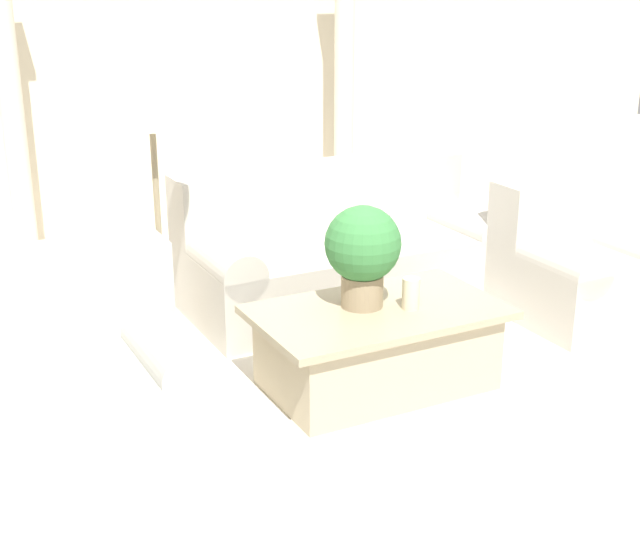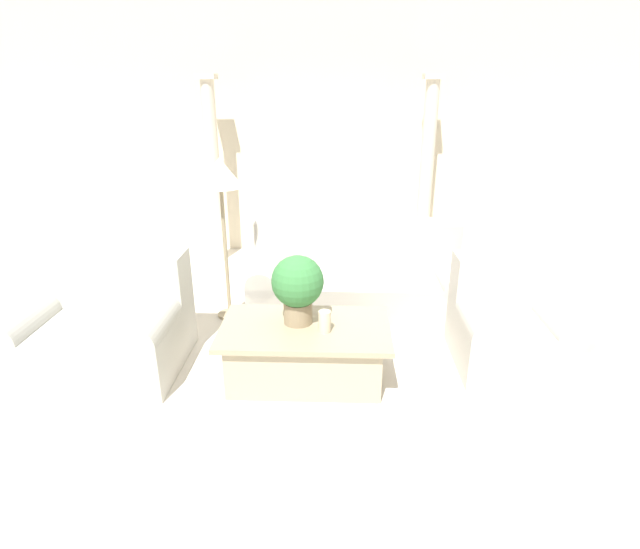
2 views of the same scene
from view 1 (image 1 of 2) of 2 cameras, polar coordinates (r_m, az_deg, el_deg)
The scene contains 11 objects.
ground_plane at distance 5.26m, azimuth 2.46°, elevation -4.85°, with size 16.00×16.00×0.00m, color silver.
wall_back at distance 7.38m, azimuth -8.55°, elevation 14.85°, with size 10.00×0.06×3.20m.
sofa_long at distance 5.92m, azimuth 1.16°, elevation 1.60°, with size 2.06×0.98×0.88m.
loveseat at distance 4.30m, azimuth -16.88°, elevation -6.24°, with size 1.28×0.98×0.88m.
coffee_table at distance 4.75m, azimuth 3.67°, elevation -4.63°, with size 1.30×0.77×0.45m.
potted_plant at distance 4.59m, azimuth 2.76°, elevation 1.61°, with size 0.40×0.40×0.54m.
pillar_candle at distance 4.65m, azimuth 5.84°, elevation -1.21°, with size 0.09×0.09×0.17m.
floor_lamp at distance 5.06m, azimuth -10.73°, elevation 9.89°, with size 0.41×0.41×1.56m.
column_left at distance 6.63m, azimuth -19.09°, elevation 9.75°, with size 0.22×0.22×2.28m.
column_right at distance 7.47m, azimuth 1.54°, elevation 11.75°, with size 0.22×0.22×2.28m.
armchair at distance 5.91m, azimuth 16.17°, elevation 0.78°, with size 0.90×0.86×0.85m.
Camera 1 is at (-2.39, -4.16, 2.15)m, focal length 50.00 mm.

